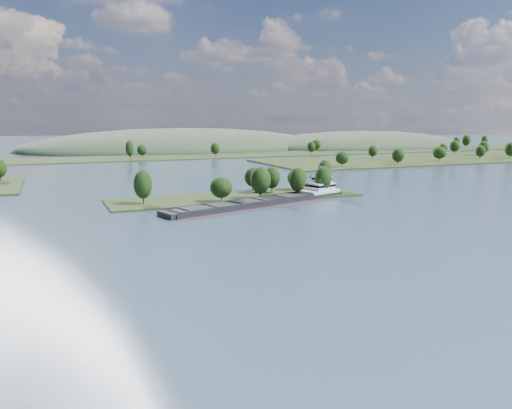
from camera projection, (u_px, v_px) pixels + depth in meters
name	position (u px, v px, depth m)	size (l,w,h in m)	color
ground	(308.00, 228.00, 144.11)	(1800.00, 1800.00, 0.00)	#344A59
tree_island	(254.00, 187.00, 199.49)	(100.00, 30.94, 14.28)	#223015
right_bank	(456.00, 157.00, 394.66)	(320.00, 90.00, 14.33)	#223015
back_shoreline	(150.00, 157.00, 401.40)	(900.00, 60.00, 15.79)	#223015
hill_east	(362.00, 147.00, 561.25)	(260.00, 140.00, 36.00)	#354831
hill_west	(182.00, 150.00, 512.41)	(320.00, 160.00, 44.00)	#354831
cargo_barge	(272.00, 199.00, 186.07)	(79.17, 32.87, 10.82)	black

